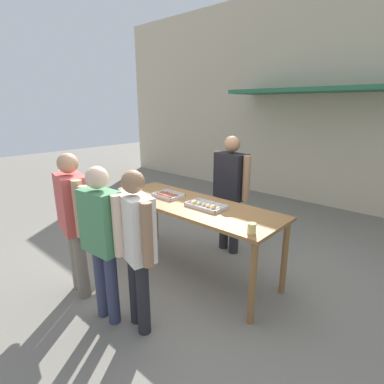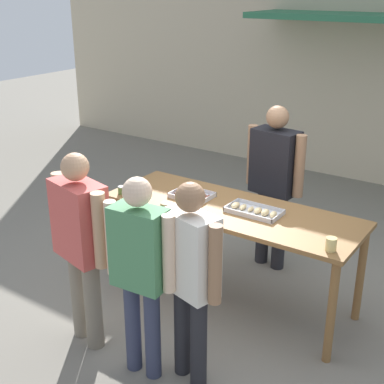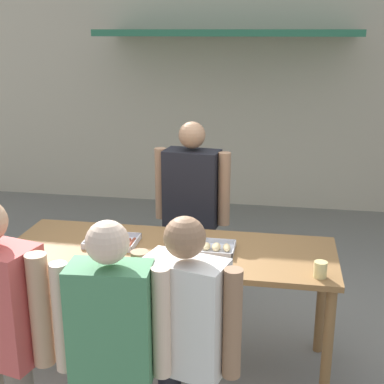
{
  "view_description": "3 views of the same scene",
  "coord_description": "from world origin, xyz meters",
  "px_view_note": "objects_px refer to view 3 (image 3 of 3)",
  "views": [
    {
      "loc": [
        2.37,
        -2.64,
        2.12
      ],
      "look_at": [
        0.0,
        0.0,
        1.09
      ],
      "focal_mm": 28.0,
      "sensor_mm": 36.0,
      "label": 1
    },
    {
      "loc": [
        2.19,
        -3.83,
        2.81
      ],
      "look_at": [
        -0.44,
        0.01,
        0.99
      ],
      "focal_mm": 50.0,
      "sensor_mm": 36.0,
      "label": 2
    },
    {
      "loc": [
        0.77,
        -3.46,
        2.44
      ],
      "look_at": [
        0.02,
        0.81,
        1.12
      ],
      "focal_mm": 50.0,
      "sensor_mm": 36.0,
      "label": 3
    }
  ],
  "objects_px": {
    "food_tray_sausages": "(112,242)",
    "person_customer_waiting_in_line": "(112,345)",
    "person_customer_with_cup": "(185,337)",
    "person_server_behind_table": "(192,203)",
    "beer_cup": "(320,269)",
    "condiment_jar_ketchup": "(28,251)",
    "condiment_jar_mustard": "(15,250)",
    "food_tray_buns": "(201,247)"
  },
  "relations": [
    {
      "from": "food_tray_sausages",
      "to": "person_customer_waiting_in_line",
      "type": "xyz_separation_m",
      "value": [
        0.42,
        -1.27,
        -0.0
      ]
    },
    {
      "from": "food_tray_sausages",
      "to": "person_customer_with_cup",
      "type": "relative_size",
      "value": 0.23
    },
    {
      "from": "person_server_behind_table",
      "to": "person_customer_waiting_in_line",
      "type": "bearing_deg",
      "value": -83.28
    },
    {
      "from": "person_customer_waiting_in_line",
      "to": "person_customer_with_cup",
      "type": "bearing_deg",
      "value": -161.37
    },
    {
      "from": "person_customer_with_cup",
      "to": "person_customer_waiting_in_line",
      "type": "relative_size",
      "value": 0.99
    },
    {
      "from": "beer_cup",
      "to": "person_server_behind_table",
      "type": "relative_size",
      "value": 0.06
    },
    {
      "from": "condiment_jar_ketchup",
      "to": "beer_cup",
      "type": "distance_m",
      "value": 1.97
    },
    {
      "from": "condiment_jar_mustard",
      "to": "beer_cup",
      "type": "distance_m",
      "value": 2.07
    },
    {
      "from": "person_server_behind_table",
      "to": "person_customer_with_cup",
      "type": "relative_size",
      "value": 1.08
    },
    {
      "from": "food_tray_buns",
      "to": "person_customer_waiting_in_line",
      "type": "xyz_separation_m",
      "value": [
        -0.24,
        -1.27,
        -0.01
      ]
    },
    {
      "from": "person_customer_with_cup",
      "to": "food_tray_sausages",
      "type": "bearing_deg",
      "value": -41.55
    },
    {
      "from": "condiment_jar_mustard",
      "to": "condiment_jar_ketchup",
      "type": "height_order",
      "value": "same"
    },
    {
      "from": "person_server_behind_table",
      "to": "person_customer_waiting_in_line",
      "type": "xyz_separation_m",
      "value": [
        -0.03,
        -2.07,
        -0.07
      ]
    },
    {
      "from": "food_tray_sausages",
      "to": "beer_cup",
      "type": "relative_size",
      "value": 3.55
    },
    {
      "from": "food_tray_buns",
      "to": "beer_cup",
      "type": "relative_size",
      "value": 4.57
    },
    {
      "from": "food_tray_sausages",
      "to": "food_tray_buns",
      "type": "bearing_deg",
      "value": -0.01
    },
    {
      "from": "condiment_jar_mustard",
      "to": "person_server_behind_table",
      "type": "bearing_deg",
      "value": 46.52
    },
    {
      "from": "food_tray_sausages",
      "to": "condiment_jar_ketchup",
      "type": "distance_m",
      "value": 0.59
    },
    {
      "from": "food_tray_buns",
      "to": "food_tray_sausages",
      "type": "bearing_deg",
      "value": 179.99
    },
    {
      "from": "beer_cup",
      "to": "person_customer_waiting_in_line",
      "type": "bearing_deg",
      "value": -137.22
    },
    {
      "from": "condiment_jar_ketchup",
      "to": "person_customer_with_cup",
      "type": "bearing_deg",
      "value": -32.96
    },
    {
      "from": "condiment_jar_mustard",
      "to": "condiment_jar_ketchup",
      "type": "xyz_separation_m",
      "value": [
        0.1,
        -0.0,
        0.0
      ]
    },
    {
      "from": "beer_cup",
      "to": "person_customer_with_cup",
      "type": "bearing_deg",
      "value": -130.65
    },
    {
      "from": "condiment_jar_ketchup",
      "to": "person_customer_with_cup",
      "type": "distance_m",
      "value": 1.5
    },
    {
      "from": "beer_cup",
      "to": "person_server_behind_table",
      "type": "height_order",
      "value": "person_server_behind_table"
    },
    {
      "from": "food_tray_sausages",
      "to": "person_customer_waiting_in_line",
      "type": "relative_size",
      "value": 0.23
    },
    {
      "from": "food_tray_sausages",
      "to": "person_server_behind_table",
      "type": "xyz_separation_m",
      "value": [
        0.45,
        0.8,
        0.06
      ]
    },
    {
      "from": "condiment_jar_mustard",
      "to": "person_server_behind_table",
      "type": "distance_m",
      "value": 1.53
    },
    {
      "from": "person_server_behind_table",
      "to": "person_customer_with_cup",
      "type": "distance_m",
      "value": 1.96
    },
    {
      "from": "person_customer_waiting_in_line",
      "to": "condiment_jar_ketchup",
      "type": "bearing_deg",
      "value": -50.39
    },
    {
      "from": "condiment_jar_ketchup",
      "to": "beer_cup",
      "type": "bearing_deg",
      "value": 0.32
    },
    {
      "from": "person_customer_with_cup",
      "to": "food_tray_buns",
      "type": "bearing_deg",
      "value": -70.34
    },
    {
      "from": "person_customer_waiting_in_line",
      "to": "food_tray_sausages",
      "type": "bearing_deg",
      "value": -76.09
    },
    {
      "from": "condiment_jar_ketchup",
      "to": "person_customer_with_cup",
      "type": "xyz_separation_m",
      "value": [
        1.26,
        -0.82,
        -0.03
      ]
    },
    {
      "from": "person_server_behind_table",
      "to": "person_customer_waiting_in_line",
      "type": "relative_size",
      "value": 1.08
    },
    {
      "from": "food_tray_sausages",
      "to": "beer_cup",
      "type": "distance_m",
      "value": 1.5
    },
    {
      "from": "food_tray_buns",
      "to": "condiment_jar_mustard",
      "type": "distance_m",
      "value": 1.3
    },
    {
      "from": "condiment_jar_mustard",
      "to": "person_customer_with_cup",
      "type": "height_order",
      "value": "person_customer_with_cup"
    },
    {
      "from": "person_customer_with_cup",
      "to": "condiment_jar_mustard",
      "type": "bearing_deg",
      "value": -16.51
    },
    {
      "from": "beer_cup",
      "to": "condiment_jar_mustard",
      "type": "bearing_deg",
      "value": -179.83
    },
    {
      "from": "condiment_jar_mustard",
      "to": "person_customer_with_cup",
      "type": "bearing_deg",
      "value": -31.17
    },
    {
      "from": "food_tray_sausages",
      "to": "beer_cup",
      "type": "bearing_deg",
      "value": -11.57
    }
  ]
}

